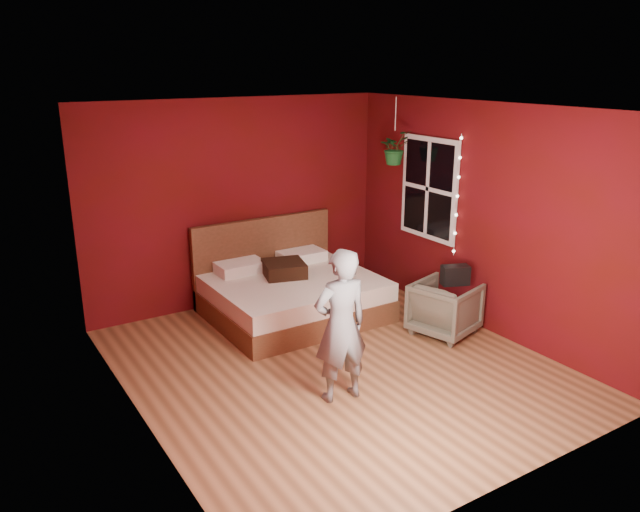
{
  "coord_description": "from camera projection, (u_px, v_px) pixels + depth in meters",
  "views": [
    {
      "loc": [
        -3.25,
        -4.83,
        3.01
      ],
      "look_at": [
        0.05,
        0.4,
        1.07
      ],
      "focal_mm": 35.0,
      "sensor_mm": 36.0,
      "label": 1
    }
  ],
  "objects": [
    {
      "name": "handbag",
      "position": [
        455.0,
        275.0,
        6.96
      ],
      "size": [
        0.34,
        0.26,
        0.22
      ],
      "primitive_type": "cube",
      "rotation": [
        0.0,
        0.0,
        -0.38
      ],
      "color": "black",
      "rests_on": "armchair"
    },
    {
      "name": "person",
      "position": [
        341.0,
        326.0,
        5.62
      ],
      "size": [
        0.56,
        0.4,
        1.45
      ],
      "primitive_type": "imported",
      "rotation": [
        0.0,
        0.0,
        3.04
      ],
      "color": "slate",
      "rests_on": "ground"
    },
    {
      "name": "bed",
      "position": [
        290.0,
        293.0,
        7.69
      ],
      "size": [
        1.96,
        1.67,
        1.08
      ],
      "color": "brown",
      "rests_on": "ground"
    },
    {
      "name": "room_walls",
      "position": [
        338.0,
        207.0,
        5.95
      ],
      "size": [
        4.04,
        4.54,
        2.62
      ],
      "color": "#590913",
      "rests_on": "ground"
    },
    {
      "name": "floor",
      "position": [
        337.0,
        365.0,
        6.45
      ],
      "size": [
        4.5,
        4.5,
        0.0
      ],
      "primitive_type": "plane",
      "color": "#9A633D",
      "rests_on": "ground"
    },
    {
      "name": "window",
      "position": [
        429.0,
        189.0,
        7.73
      ],
      "size": [
        0.05,
        0.97,
        1.27
      ],
      "color": "white",
      "rests_on": "room_walls"
    },
    {
      "name": "hanging_plant",
      "position": [
        394.0,
        148.0,
        7.71
      ],
      "size": [
        0.42,
        0.38,
        0.82
      ],
      "color": "silver",
      "rests_on": "room_walls"
    },
    {
      "name": "throw_pillow",
      "position": [
        284.0,
        269.0,
        7.64
      ],
      "size": [
        0.6,
        0.6,
        0.17
      ],
      "primitive_type": "cube",
      "rotation": [
        0.0,
        0.0,
        -0.28
      ],
      "color": "black",
      "rests_on": "bed"
    },
    {
      "name": "armchair",
      "position": [
        445.0,
        308.0,
        7.13
      ],
      "size": [
        0.84,
        0.83,
        0.62
      ],
      "primitive_type": "imported",
      "rotation": [
        0.0,
        0.0,
        1.86
      ],
      "color": "#5F5B4B",
      "rests_on": "ground"
    },
    {
      "name": "fairy_lights",
      "position": [
        457.0,
        196.0,
        7.29
      ],
      "size": [
        0.04,
        0.04,
        1.45
      ],
      "color": "silver",
      "rests_on": "room_walls"
    }
  ]
}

